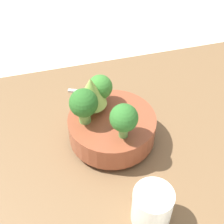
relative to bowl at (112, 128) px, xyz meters
The scene contains 9 objects.
ground_plane 0.08m from the bowl, 112.06° to the right, with size 6.00×6.00×0.00m, color beige.
table 0.06m from the bowl, 112.06° to the right, with size 0.99×0.61×0.03m.
bowl is the anchor object (origin of this frame).
broccoli_floret_right 0.10m from the bowl, ahead, with size 0.06×0.06×0.09m.
broccoli_floret_front 0.10m from the bowl, 78.70° to the right, with size 0.06×0.06×0.08m.
romanesco_piece_near 0.10m from the bowl, 46.95° to the right, with size 0.07×0.07×0.09m.
broccoli_floret_back 0.10m from the bowl, 94.60° to the left, with size 0.06×0.06×0.08m.
cup 0.22m from the bowl, 94.48° to the left, with size 0.08×0.08×0.09m.
fork 0.18m from the bowl, 90.46° to the right, with size 0.15×0.08×0.01m.
Camera 1 is at (0.14, 0.51, 0.61)m, focal length 50.00 mm.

